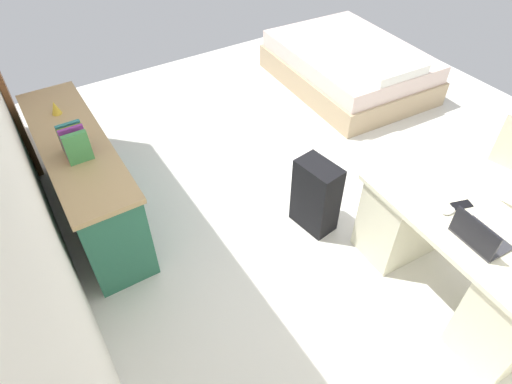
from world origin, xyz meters
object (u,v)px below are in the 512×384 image
Objects in this scene: credenza at (86,179)px; computer_mouse at (448,211)px; suitcase_black at (316,196)px; figurine_small at (55,108)px; bed at (349,66)px; desk at (455,257)px; cell_phone_by_mouse at (462,205)px; laptop at (478,236)px; office_chair at (505,186)px.

credenza is 2.75m from computer_mouse.
credenza is 2.83× the size of suitcase_black.
bed is at bearing -87.57° from figurine_small.
desk is 10.84× the size of cell_phone_by_mouse.
bed is 6.14× the size of laptop.
credenza is (2.13, 1.93, 0.02)m from desk.
cell_phone_by_mouse is at bearing -88.76° from computer_mouse.
figurine_small is at bearing 37.06° from desk.
suitcase_black is (-1.65, 1.80, 0.08)m from bed.
desk is 3.24m from figurine_small.
cell_phone_by_mouse is at bearing -160.25° from suitcase_black.
laptop is 3.22× the size of computer_mouse.
laptop is 0.32m from cell_phone_by_mouse.
figurine_small is (2.55, 1.93, 0.48)m from desk.
laptop reaches higher than credenza.
suitcase_black is at bearing 13.95° from laptop.
credenza is 13.24× the size of cell_phone_by_mouse.
credenza is 1.88m from suitcase_black.
office_chair is 3.66m from figurine_small.
bed is (2.69, -1.40, -0.14)m from desk.
suitcase_black is 1.27m from laptop.
figurine_small is (-0.14, 3.33, 0.61)m from bed.
suitcase_black is 1.09m from cell_phone_by_mouse.
office_chair is 3.38m from credenza.
figurine_small is at bearing 50.72° from office_chair.
figurine_small is (2.30, 2.81, 0.44)m from office_chair.
office_chair is at bearing -64.60° from cell_phone_by_mouse.
cell_phone_by_mouse is at bearing 97.89° from office_chair.
desk is at bearing -167.17° from suitcase_black.
suitcase_black is 5.79× the size of figurine_small.
cell_phone_by_mouse reaches higher than desk.
desk reaches higher than suitcase_black.
office_chair is 0.99m from computer_mouse.
figurine_small is (1.51, 1.53, 0.54)m from suitcase_black.
bed is (0.56, -3.33, -0.16)m from credenza.
credenza is 2.84m from cell_phone_by_mouse.
office_chair is 9.40× the size of computer_mouse.
laptop is at bearing -140.92° from credenza.
cell_phone_by_mouse is (-0.90, -0.47, 0.41)m from suitcase_black.
cell_phone_by_mouse is 3.14m from figurine_small.
office_chair is at bearing -80.34° from computer_mouse.
desk is 0.82× the size of credenza.
desk is at bearing -142.94° from figurine_small.
desk is 0.42m from laptop.
laptop is at bearing 170.98° from computer_mouse.
credenza is 5.60× the size of laptop.
laptop is 2.92× the size of figurine_small.
desk is at bearing 152.52° from bed.
figurine_small reaches higher than computer_mouse.
computer_mouse is (0.26, -0.06, -0.03)m from laptop.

